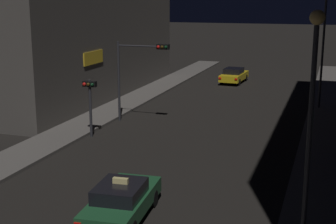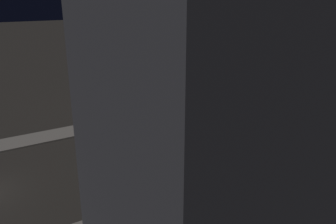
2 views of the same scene
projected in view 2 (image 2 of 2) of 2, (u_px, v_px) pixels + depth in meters
The scene contains 7 objects.
sidewalk_left at pixel (227, 101), 40.19m from camera, with size 2.62×56.03×0.17m, color #5B5651.
building_facade_left at pixel (232, 5), 42.70m from camera, with size 7.07×24.20×21.22m.
taxi at pixel (128, 152), 25.72m from camera, with size 2.15×4.58×1.62m.
traffic_light_overhead at pixel (227, 78), 35.34m from camera, with size 3.51×0.42×5.19m.
traffic_light_left_kerb at pixel (187, 93), 34.83m from camera, with size 0.80×0.42×3.36m.
sign_pole_left at pixel (92, 101), 30.95m from camera, with size 0.62×0.10×4.26m.
street_lamp_near_block at pixel (174, 126), 19.22m from camera, with size 0.46×0.46×7.40m.
Camera 2 is at (21.98, 0.10, 11.89)m, focal length 36.96 mm.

